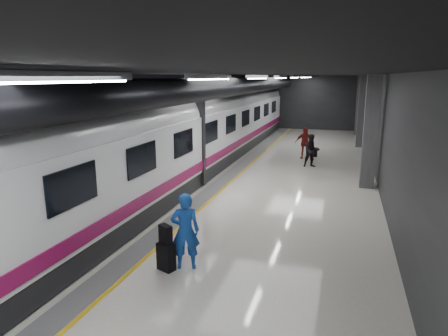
% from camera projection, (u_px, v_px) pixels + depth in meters
% --- Properties ---
extents(ground, '(40.00, 40.00, 0.00)m').
position_uv_depth(ground, '(246.00, 191.00, 15.74)').
color(ground, silver).
rests_on(ground, ground).
extents(platform_hall, '(10.02, 40.02, 4.51)m').
position_uv_depth(platform_hall, '(246.00, 99.00, 15.92)').
color(platform_hall, black).
rests_on(platform_hall, ground).
extents(train, '(3.05, 38.00, 4.05)m').
position_uv_depth(train, '(169.00, 135.00, 16.20)').
color(train, black).
rests_on(train, ground).
extents(traveler_main, '(0.78, 0.65, 1.83)m').
position_uv_depth(traveler_main, '(185.00, 231.00, 9.21)').
color(traveler_main, blue).
rests_on(traveler_main, ground).
extents(suitcase_main, '(0.47, 0.39, 0.66)m').
position_uv_depth(suitcase_main, '(166.00, 257.00, 9.23)').
color(suitcase_main, black).
rests_on(suitcase_main, ground).
extents(shoulder_bag, '(0.37, 0.32, 0.44)m').
position_uv_depth(shoulder_bag, '(166.00, 234.00, 9.13)').
color(shoulder_bag, black).
rests_on(shoulder_bag, suitcase_main).
extents(traveler_far_a, '(0.97, 0.87, 1.64)m').
position_uv_depth(traveler_far_a, '(312.00, 151.00, 19.72)').
color(traveler_far_a, black).
rests_on(traveler_far_a, ground).
extents(traveler_far_b, '(1.04, 0.48, 1.74)m').
position_uv_depth(traveler_far_b, '(305.00, 143.00, 21.81)').
color(traveler_far_b, maroon).
rests_on(traveler_far_b, ground).
extents(suitcase_far, '(0.40, 0.32, 0.52)m').
position_uv_depth(suitcase_far, '(314.00, 152.00, 22.45)').
color(suitcase_far, black).
rests_on(suitcase_far, ground).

